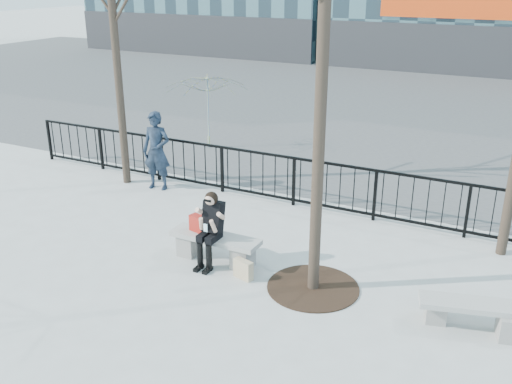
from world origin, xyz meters
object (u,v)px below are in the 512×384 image
at_px(standing_man, 157,151).
at_px(bench_second, 472,312).
at_px(seated_woman, 210,230).
at_px(bench_main, 215,245).

bearing_deg(standing_man, bench_second, -29.65).
bearing_deg(standing_man, seated_woman, -51.11).
height_order(bench_second, seated_woman, seated_woman).
distance_m(bench_main, bench_second, 4.33).
xyz_separation_m(bench_main, seated_woman, (0.00, -0.16, 0.37)).
xyz_separation_m(seated_woman, standing_man, (-3.06, 2.67, 0.25)).
height_order(bench_main, bench_second, bench_main).
distance_m(bench_second, standing_man, 7.88).
relative_size(bench_second, seated_woman, 1.11).
xyz_separation_m(bench_second, seated_woman, (-4.33, -0.03, 0.40)).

